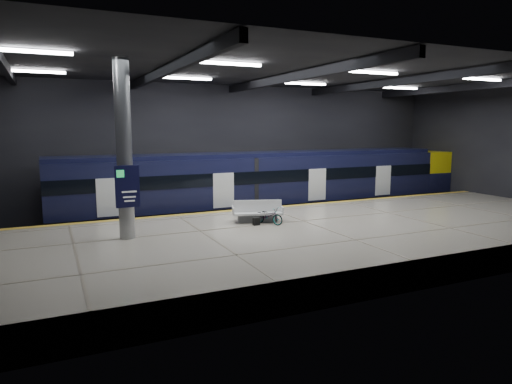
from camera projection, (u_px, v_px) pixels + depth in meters
ground at (292, 239)px, 22.32m from camera, size 30.00×30.00×0.00m
room_shell at (294, 121)px, 21.51m from camera, size 30.10×16.10×8.05m
platform at (321, 239)px, 20.00m from camera, size 30.00×11.00×1.10m
safety_strip at (268, 208)px, 24.64m from camera, size 30.00×0.40×0.01m
rails at (247, 217)px, 27.25m from camera, size 30.00×1.52×0.16m
train at (288, 182)px, 28.11m from camera, size 29.40×2.84×3.79m
bench at (257, 214)px, 20.96m from camera, size 2.48×1.64×1.01m
bicycle at (268, 216)px, 20.46m from camera, size 1.20×1.51×0.77m
pannier_bag at (256, 221)px, 20.24m from camera, size 0.32×0.21×0.35m
info_column at (124, 153)px, 17.45m from camera, size 0.90×0.78×6.90m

